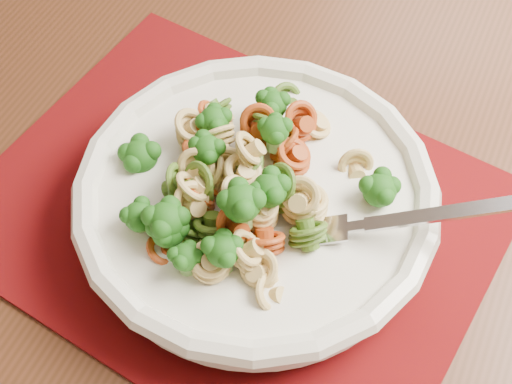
{
  "coord_description": "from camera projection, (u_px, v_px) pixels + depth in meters",
  "views": [
    {
      "loc": [
        -0.73,
        -0.82,
        1.25
      ],
      "look_at": [
        -0.74,
        -0.51,
        0.81
      ],
      "focal_mm": 50.0,
      "sensor_mm": 36.0,
      "label": 1
    }
  ],
  "objects": [
    {
      "name": "placemat",
      "position": [
        234.0,
        213.0,
        0.57
      ],
      "size": [
        0.5,
        0.47,
        0.0
      ],
      "primitive_type": "cube",
      "rotation": [
        0.0,
        0.0,
        -0.55
      ],
      "color": "#5C0A03",
      "rests_on": "dining_table"
    },
    {
      "name": "pasta_broccoli_heap",
      "position": [
        256.0,
        187.0,
        0.53
      ],
      "size": [
        0.23,
        0.23,
        0.06
      ],
      "primitive_type": null,
      "color": "tan",
      "rests_on": "pasta_bowl"
    },
    {
      "name": "dining_table",
      "position": [
        310.0,
        189.0,
        0.73
      ],
      "size": [
        1.54,
        1.3,
        0.77
      ],
      "rotation": [
        0.0,
        0.0,
        -0.42
      ],
      "color": "#482414",
      "rests_on": "ground"
    },
    {
      "name": "pasta_bowl",
      "position": [
        256.0,
        199.0,
        0.54
      ],
      "size": [
        0.28,
        0.28,
        0.05
      ],
      "color": "white",
      "rests_on": "placemat"
    },
    {
      "name": "fork",
      "position": [
        330.0,
        230.0,
        0.51
      ],
      "size": [
        0.18,
        0.03,
        0.08
      ],
      "primitive_type": null,
      "rotation": [
        0.0,
        -0.35,
        -0.03
      ],
      "color": "silver",
      "rests_on": "pasta_bowl"
    }
  ]
}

